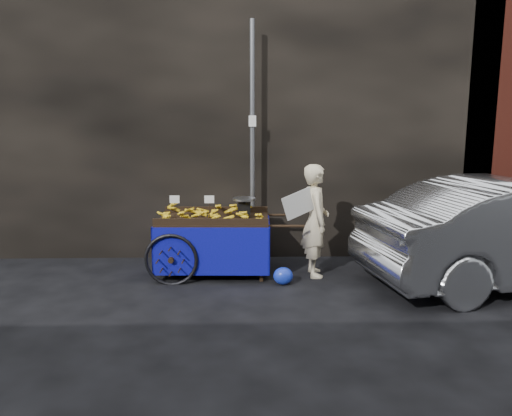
{
  "coord_description": "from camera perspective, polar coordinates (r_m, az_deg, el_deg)",
  "views": [
    {
      "loc": [
        0.16,
        -7.0,
        2.46
      ],
      "look_at": [
        0.34,
        0.5,
        1.09
      ],
      "focal_mm": 35.0,
      "sensor_mm": 36.0,
      "label": 1
    }
  ],
  "objects": [
    {
      "name": "plastic_bag",
      "position": [
        7.5,
        3.12,
        -7.76
      ],
      "size": [
        0.29,
        0.23,
        0.26
      ],
      "primitive_type": "ellipsoid",
      "color": "#1930BB",
      "rests_on": "ground"
    },
    {
      "name": "banana_cart",
      "position": [
        7.92,
        -5.25,
        -1.81
      ],
      "size": [
        2.42,
        1.24,
        1.3
      ],
      "rotation": [
        0.0,
        0.0,
        -0.03
      ],
      "color": "black",
      "rests_on": "ground"
    },
    {
      "name": "street_pole",
      "position": [
        8.32,
        -0.42,
        7.21
      ],
      "size": [
        0.12,
        0.1,
        4.0
      ],
      "color": "slate",
      "rests_on": "ground"
    },
    {
      "name": "ground",
      "position": [
        7.43,
        -2.57,
        -9.03
      ],
      "size": [
        80.0,
        80.0,
        0.0
      ],
      "primitive_type": "plane",
      "color": "black",
      "rests_on": "ground"
    },
    {
      "name": "building_wall",
      "position": [
        9.61,
        0.01,
        10.57
      ],
      "size": [
        13.5,
        2.0,
        5.0
      ],
      "color": "black",
      "rests_on": "ground"
    },
    {
      "name": "vendor",
      "position": [
        7.81,
        6.79,
        -1.41
      ],
      "size": [
        0.79,
        0.66,
        1.76
      ],
      "rotation": [
        0.0,
        0.0,
        1.62
      ],
      "color": "beige",
      "rests_on": "ground"
    }
  ]
}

